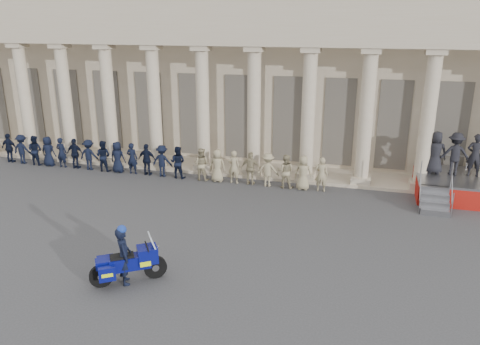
{
  "coord_description": "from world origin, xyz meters",
  "views": [
    {
      "loc": [
        6.69,
        -13.52,
        7.38
      ],
      "look_at": [
        1.84,
        3.63,
        1.6
      ],
      "focal_mm": 35.0,
      "sensor_mm": 36.0,
      "label": 1
    }
  ],
  "objects": [
    {
      "name": "building",
      "position": [
        -0.0,
        14.74,
        4.52
      ],
      "size": [
        40.0,
        12.5,
        9.0
      ],
      "color": "tan",
      "rests_on": "ground"
    },
    {
      "name": "officer_rank",
      "position": [
        -3.91,
        6.75,
        0.8
      ],
      "size": [
        17.65,
        0.61,
        1.6
      ],
      "color": "black",
      "rests_on": "ground"
    },
    {
      "name": "reviewing_stand",
      "position": [
        11.06,
        7.75,
        1.55
      ],
      "size": [
        4.6,
        4.32,
        2.82
      ],
      "color": "gray",
      "rests_on": "ground"
    },
    {
      "name": "motorcycle",
      "position": [
        0.22,
        -2.65,
        0.63
      ],
      "size": [
        1.93,
        1.58,
        1.45
      ],
      "rotation": [
        0.0,
        0.0,
        0.61
      ],
      "color": "black",
      "rests_on": "ground"
    },
    {
      "name": "rider",
      "position": [
        0.12,
        -2.72,
        0.92
      ],
      "size": [
        0.71,
        0.77,
        1.85
      ],
      "rotation": [
        0.0,
        0.0,
        2.18
      ],
      "color": "black",
      "rests_on": "ground"
    },
    {
      "name": "ground",
      "position": [
        0.0,
        0.0,
        0.0
      ],
      "size": [
        90.0,
        90.0,
        0.0
      ],
      "primitive_type": "plane",
      "color": "#38383A",
      "rests_on": "ground"
    }
  ]
}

